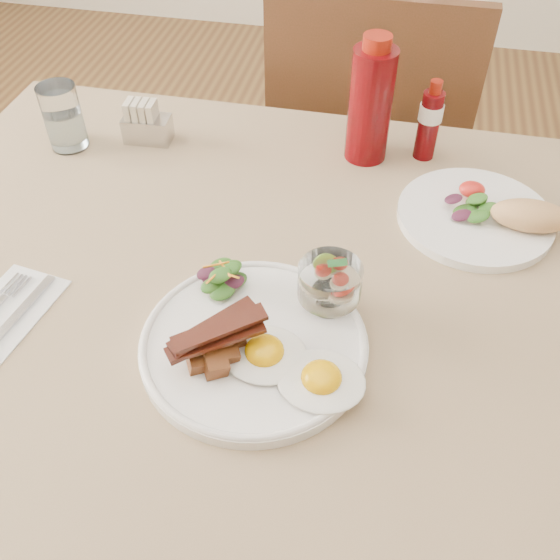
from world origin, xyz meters
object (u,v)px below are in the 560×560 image
(fruit_cup, at_px, (330,282))
(sugar_caddy, at_px, (146,125))
(ketchup_bottle, at_px, (370,103))
(second_plate, at_px, (488,215))
(hot_sauce_bottle, at_px, (429,121))
(water_glass, at_px, (64,121))
(table, at_px, (323,326))
(chair_far, at_px, (365,154))
(main_plate, at_px, (254,345))

(fruit_cup, height_order, sugar_caddy, fruit_cup)
(ketchup_bottle, bearing_deg, fruit_cup, -90.82)
(second_plate, xyz_separation_m, hot_sauce_bottle, (-0.10, 0.16, 0.05))
(ketchup_bottle, bearing_deg, hot_sauce_bottle, 11.34)
(second_plate, relative_size, ketchup_bottle, 1.19)
(hot_sauce_bottle, relative_size, sugar_caddy, 1.67)
(second_plate, relative_size, water_glass, 2.25)
(table, height_order, hot_sauce_bottle, hot_sauce_bottle)
(sugar_caddy, height_order, water_glass, water_glass)
(sugar_caddy, bearing_deg, table, -41.37)
(hot_sauce_bottle, distance_m, sugar_caddy, 0.48)
(chair_far, xyz_separation_m, main_plate, (-0.07, -0.79, 0.24))
(second_plate, distance_m, sugar_caddy, 0.59)
(chair_far, bearing_deg, hot_sauce_bottle, -70.79)
(table, height_order, ketchup_bottle, ketchup_bottle)
(chair_far, bearing_deg, second_plate, -66.07)
(chair_far, distance_m, main_plate, 0.83)
(main_plate, xyz_separation_m, water_glass, (-0.42, 0.37, 0.04))
(fruit_cup, height_order, water_glass, water_glass)
(table, distance_m, fruit_cup, 0.16)
(sugar_caddy, distance_m, water_glass, 0.14)
(main_plate, height_order, fruit_cup, fruit_cup)
(main_plate, distance_m, ketchup_bottle, 0.46)
(main_plate, distance_m, sugar_caddy, 0.51)
(chair_far, relative_size, sugar_caddy, 11.24)
(sugar_caddy, bearing_deg, water_glass, -164.04)
(chair_far, bearing_deg, fruit_cup, -89.14)
(ketchup_bottle, bearing_deg, table, -92.90)
(table, distance_m, second_plate, 0.30)
(chair_far, xyz_separation_m, fruit_cup, (0.01, -0.72, 0.29))
(hot_sauce_bottle, xyz_separation_m, water_glass, (-0.60, -0.10, -0.02))
(ketchup_bottle, bearing_deg, chair_far, 92.66)
(chair_far, bearing_deg, ketchup_bottle, -87.34)
(table, xyz_separation_m, hot_sauce_bottle, (0.11, 0.34, 0.16))
(table, height_order, second_plate, second_plate)
(sugar_caddy, bearing_deg, ketchup_bottle, 1.70)
(table, height_order, main_plate, main_plate)
(fruit_cup, bearing_deg, second_plate, 48.47)
(water_glass, bearing_deg, main_plate, -41.45)
(fruit_cup, distance_m, hot_sauce_bottle, 0.41)
(fruit_cup, height_order, hot_sauce_bottle, hot_sauce_bottle)
(ketchup_bottle, xyz_separation_m, hot_sauce_bottle, (0.10, 0.02, -0.03))
(chair_far, distance_m, ketchup_bottle, 0.48)
(main_plate, distance_m, second_plate, 0.42)
(chair_far, distance_m, fruit_cup, 0.77)
(table, relative_size, fruit_cup, 16.45)
(table, xyz_separation_m, water_glass, (-0.49, 0.24, 0.14))
(table, xyz_separation_m, main_plate, (-0.07, -0.13, 0.10))
(main_plate, xyz_separation_m, sugar_caddy, (-0.29, 0.42, 0.02))
(water_glass, bearing_deg, table, -26.24)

